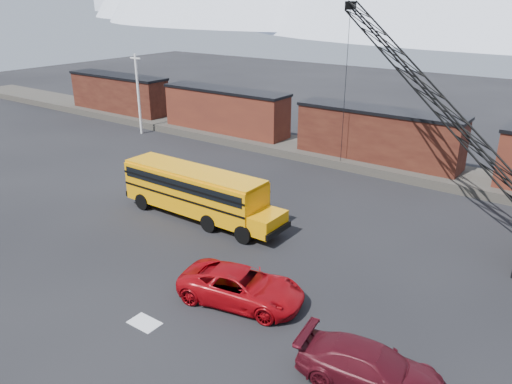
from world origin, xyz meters
TOP-DOWN VIEW (x-y plane):
  - ground at (0.00, 0.00)m, footprint 160.00×160.00m
  - gravel_berm at (0.00, 22.00)m, footprint 120.00×5.00m
  - boxcar_west_far at (-32.00, 22.00)m, footprint 13.70×3.10m
  - boxcar_west_near at (-16.00, 22.00)m, footprint 13.70×3.10m
  - boxcar_mid at (0.00, 22.00)m, footprint 13.70×3.10m
  - utility_pole at (-24.00, 18.00)m, footprint 1.40×0.24m
  - snow_patch at (0.50, -4.00)m, footprint 1.40×0.90m
  - school_bus at (-5.02, 5.71)m, footprint 11.65×2.65m
  - red_pickup at (2.94, -0.21)m, footprint 6.30×3.88m
  - maroon_suv at (10.00, -1.76)m, footprint 5.71×2.95m
  - crawler_crane at (5.87, 15.65)m, footprint 20.81×10.87m

SIDE VIEW (x-z plane):
  - ground at x=0.00m, z-range 0.00..0.00m
  - snow_patch at x=0.50m, z-range 0.00..0.02m
  - gravel_berm at x=0.00m, z-range 0.00..0.70m
  - maroon_suv at x=10.00m, z-range 0.00..1.58m
  - red_pickup at x=2.94m, z-range 0.00..1.63m
  - school_bus at x=-5.02m, z-range 0.20..3.39m
  - boxcar_west_far at x=-32.00m, z-range 0.68..4.85m
  - boxcar_west_near at x=-16.00m, z-range 0.68..4.85m
  - boxcar_mid at x=0.00m, z-range 0.68..4.85m
  - utility_pole at x=-24.00m, z-range 0.15..8.15m
  - crawler_crane at x=5.87m, z-range 0.87..14.01m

